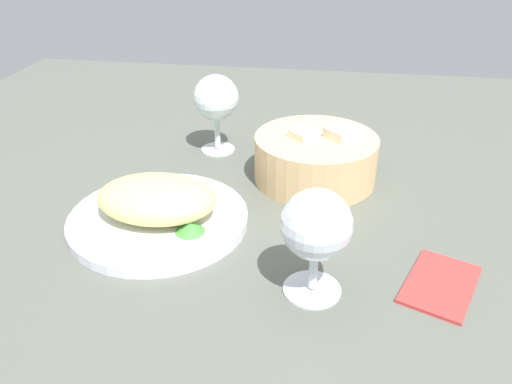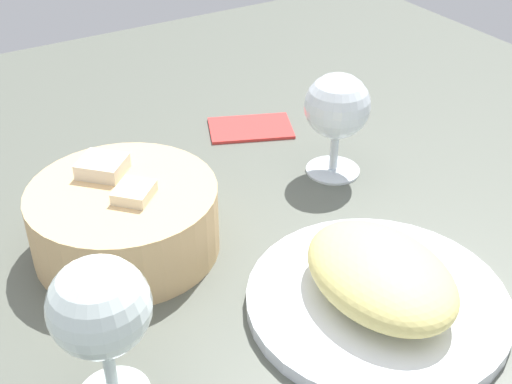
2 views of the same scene
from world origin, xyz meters
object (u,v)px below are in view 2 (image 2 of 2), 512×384
wine_glass_near (337,110)px  folded_napkin (250,127)px  plate (377,301)px  wine_glass_far (100,312)px  bread_basket (125,218)px

wine_glass_near → folded_napkin: size_ratio=1.15×
plate → wine_glass_far: wine_glass_far is taller
plate → wine_glass_near: (21.41, -10.76, 7.63)cm
plate → folded_napkin: 36.62cm
wine_glass_far → folded_napkin: 47.06cm
wine_glass_near → bread_basket: bearing=92.5°
bread_basket → wine_glass_far: (-17.54, 8.31, 5.49)cm
plate → wine_glass_near: wine_glass_near is taller
folded_napkin → plate: bearing=100.6°
plate → folded_napkin: (35.81, -7.64, -0.30)cm
bread_basket → wine_glass_near: wine_glass_near is taller
bread_basket → wine_glass_near: bearing=-87.5°
plate → bread_basket: size_ratio=1.28×
folded_napkin → wine_glass_far: bearing=68.4°
plate → wine_glass_near: size_ratio=1.91×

